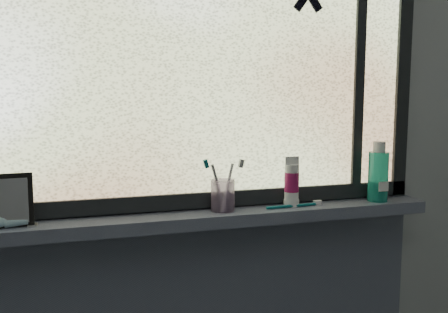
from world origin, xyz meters
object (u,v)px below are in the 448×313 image
toothbrush_cup (223,195)px  mouthwash_bottle (378,171)px  vanity_mirror (10,200)px  cream_tube (292,180)px

toothbrush_cup → mouthwash_bottle: bearing=-1.6°
vanity_mirror → mouthwash_bottle: size_ratio=0.88×
toothbrush_cup → cream_tube: size_ratio=0.84×
mouthwash_bottle → cream_tube: 0.32m
toothbrush_cup → cream_tube: cream_tube is taller
vanity_mirror → cream_tube: size_ratio=1.28×
vanity_mirror → mouthwash_bottle: 1.18m
toothbrush_cup → mouthwash_bottle: size_ratio=0.58×
vanity_mirror → cream_tube: (0.86, 0.01, 0.01)m
cream_tube → toothbrush_cup: bearing=179.8°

